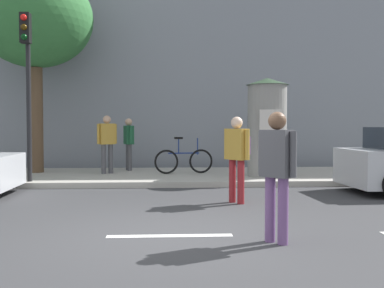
% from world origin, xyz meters
% --- Properties ---
extents(ground_plane, '(80.00, 80.00, 0.00)m').
position_xyz_m(ground_plane, '(0.00, 0.00, 0.00)').
color(ground_plane, '#38383A').
extents(sidewalk_curb, '(36.00, 4.00, 0.15)m').
position_xyz_m(sidewalk_curb, '(0.00, 7.00, 0.07)').
color(sidewalk_curb, '#B2ADA3').
rests_on(sidewalk_curb, ground_plane).
extents(lane_markings, '(25.80, 0.16, 0.01)m').
position_xyz_m(lane_markings, '(0.00, 0.00, 0.00)').
color(lane_markings, silver).
rests_on(lane_markings, ground_plane).
extents(building_backdrop, '(36.00, 5.00, 8.82)m').
position_xyz_m(building_backdrop, '(0.00, 12.00, 4.41)').
color(building_backdrop, gray).
rests_on(building_backdrop, ground_plane).
extents(traffic_light, '(0.24, 0.45, 4.23)m').
position_xyz_m(traffic_light, '(-3.56, 5.24, 3.00)').
color(traffic_light, black).
rests_on(traffic_light, sidewalk_curb).
extents(poster_column, '(1.20, 1.20, 2.77)m').
position_xyz_m(poster_column, '(2.78, 6.26, 1.55)').
color(poster_column, gray).
rests_on(poster_column, sidewalk_curb).
extents(street_tree, '(3.49, 3.49, 6.16)m').
position_xyz_m(street_tree, '(-4.04, 7.65, 4.78)').
color(street_tree, brown).
rests_on(street_tree, sidewalk_curb).
extents(pedestrian_with_bag, '(0.45, 0.47, 1.76)m').
position_xyz_m(pedestrian_with_bag, '(1.43, -0.46, 1.04)').
color(pedestrian_with_bag, '#724C84').
rests_on(pedestrian_with_bag, ground_plane).
extents(pedestrian_in_dark_shirt, '(0.53, 0.56, 1.76)m').
position_xyz_m(pedestrian_in_dark_shirt, '(1.39, 2.70, 1.06)').
color(pedestrian_in_dark_shirt, maroon).
rests_on(pedestrian_in_dark_shirt, ground_plane).
extents(pedestrian_near_pole, '(0.55, 0.51, 1.73)m').
position_xyz_m(pedestrian_near_pole, '(-1.84, 7.18, 1.19)').
color(pedestrian_near_pole, '#4C4C51').
rests_on(pedestrian_near_pole, sidewalk_curb).
extents(pedestrian_in_light_jacket, '(0.37, 0.61, 1.66)m').
position_xyz_m(pedestrian_in_light_jacket, '(-1.27, 8.11, 1.13)').
color(pedestrian_in_light_jacket, '#4C4C51').
rests_on(pedestrian_in_light_jacket, sidewalk_curb).
extents(bicycle_leaning, '(1.76, 0.35, 1.09)m').
position_xyz_m(bicycle_leaning, '(0.45, 7.03, 0.54)').
color(bicycle_leaning, black).
rests_on(bicycle_leaning, sidewalk_curb).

